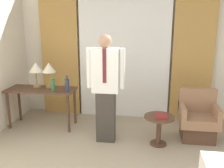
% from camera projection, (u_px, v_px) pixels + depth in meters
% --- Properties ---
extents(wall_back, '(10.00, 0.06, 2.70)m').
position_uv_depth(wall_back, '(125.00, 52.00, 5.14)').
color(wall_back, silver).
rests_on(wall_back, ground_plane).
extents(curtain_sheer_center, '(1.82, 0.06, 2.58)m').
position_uv_depth(curtain_sheer_center, '(124.00, 56.00, 5.03)').
color(curtain_sheer_center, white).
rests_on(curtain_sheer_center, ground_plane).
extents(curtain_drape_left, '(0.79, 0.06, 2.58)m').
position_uv_depth(curtain_drape_left, '(60.00, 54.00, 5.22)').
color(curtain_drape_left, '#B28442').
rests_on(curtain_drape_left, ground_plane).
extents(curtain_drape_right, '(0.79, 0.06, 2.58)m').
position_uv_depth(curtain_drape_right, '(193.00, 57.00, 4.85)').
color(curtain_drape_right, '#B28442').
rests_on(curtain_drape_right, ground_plane).
extents(desk, '(1.27, 0.52, 0.74)m').
position_uv_depth(desk, '(42.00, 95.00, 4.68)').
color(desk, '#4C3323').
rests_on(desk, ground_plane).
extents(table_lamp_left, '(0.25, 0.25, 0.48)m').
position_uv_depth(table_lamp_left, '(36.00, 69.00, 4.69)').
color(table_lamp_left, '#9E7F47').
rests_on(table_lamp_left, desk).
extents(table_lamp_right, '(0.25, 0.25, 0.48)m').
position_uv_depth(table_lamp_right, '(49.00, 69.00, 4.65)').
color(table_lamp_right, '#9E7F47').
rests_on(table_lamp_right, desk).
extents(bottle_near_edge, '(0.07, 0.07, 0.28)m').
position_uv_depth(bottle_near_edge, '(53.00, 85.00, 4.47)').
color(bottle_near_edge, '#336638').
rests_on(bottle_near_edge, desk).
extents(bottle_by_lamp, '(0.08, 0.08, 0.28)m').
position_uv_depth(bottle_by_lamp, '(67.00, 85.00, 4.48)').
color(bottle_by_lamp, '#2D3851').
rests_on(bottle_by_lamp, desk).
extents(person, '(0.62, 0.21, 1.78)m').
position_uv_depth(person, '(106.00, 85.00, 4.00)').
color(person, '#38332D').
rests_on(person, ground_plane).
extents(armchair, '(0.63, 0.54, 0.85)m').
position_uv_depth(armchair, '(198.00, 121.00, 4.25)').
color(armchair, '#4C3323').
rests_on(armchair, ground_plane).
extents(side_table, '(0.49, 0.49, 0.49)m').
position_uv_depth(side_table, '(159.00, 125.00, 4.03)').
color(side_table, '#4C3323').
rests_on(side_table, ground_plane).
extents(book, '(0.19, 0.21, 0.03)m').
position_uv_depth(book, '(161.00, 116.00, 3.96)').
color(book, maroon).
rests_on(book, side_table).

